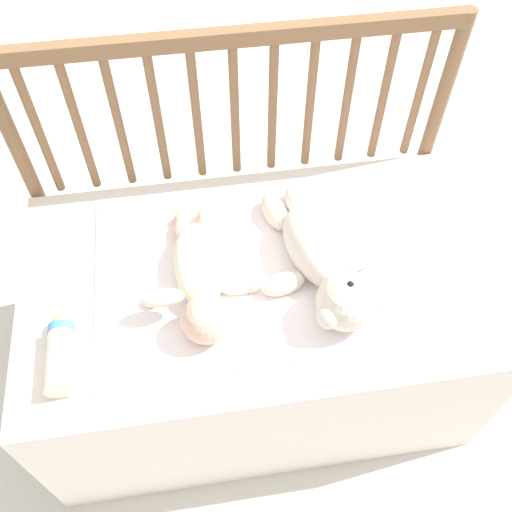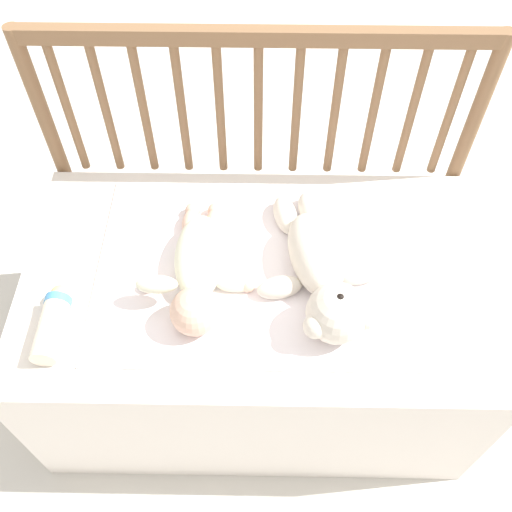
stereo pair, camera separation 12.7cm
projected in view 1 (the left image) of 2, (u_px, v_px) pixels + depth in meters
ground_plane at (256, 366)px, 1.71m from camera, size 12.00×12.00×0.00m
crib_mattress at (256, 326)px, 1.51m from camera, size 1.08×0.64×0.49m
crib_rail at (235, 130)px, 1.41m from camera, size 1.08×0.04×0.89m
blanket at (262, 266)px, 1.32m from camera, size 0.76×0.53×0.01m
teddy_bear at (323, 265)px, 1.26m from camera, size 0.29×0.44×0.13m
baby at (200, 276)px, 1.26m from camera, size 0.26×0.38×0.10m
baby_bottle at (61, 352)px, 1.16m from camera, size 0.06×0.18×0.06m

